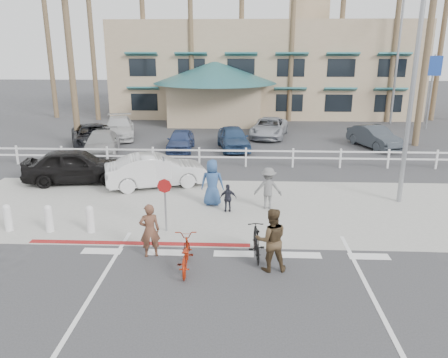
{
  "coord_description": "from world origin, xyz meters",
  "views": [
    {
      "loc": [
        0.23,
        -11.23,
        5.98
      ],
      "look_at": [
        -0.41,
        3.4,
        1.5
      ],
      "focal_mm": 35.0,
      "sensor_mm": 36.0,
      "label": 1
    }
  ],
  "objects_px": {
    "sign_post": "(165,190)",
    "bike_black": "(256,242)",
    "car_red_compact": "(76,166)",
    "bike_red": "(185,254)",
    "car_white_sedan": "(156,171)"
  },
  "relations": [
    {
      "from": "bike_black",
      "to": "car_white_sedan",
      "type": "height_order",
      "value": "car_white_sedan"
    },
    {
      "from": "car_red_compact",
      "to": "car_white_sedan",
      "type": "bearing_deg",
      "value": -106.33
    },
    {
      "from": "sign_post",
      "to": "bike_red",
      "type": "distance_m",
      "value": 2.9
    },
    {
      "from": "sign_post",
      "to": "car_white_sedan",
      "type": "relative_size",
      "value": 0.66
    },
    {
      "from": "bike_black",
      "to": "car_red_compact",
      "type": "relative_size",
      "value": 0.36
    },
    {
      "from": "bike_red",
      "to": "car_white_sedan",
      "type": "bearing_deg",
      "value": -76.92
    },
    {
      "from": "bike_red",
      "to": "car_red_compact",
      "type": "distance_m",
      "value": 9.9
    },
    {
      "from": "sign_post",
      "to": "bike_black",
      "type": "distance_m",
      "value": 3.57
    },
    {
      "from": "bike_black",
      "to": "car_white_sedan",
      "type": "xyz_separation_m",
      "value": [
        -4.23,
        6.61,
        0.23
      ]
    },
    {
      "from": "bike_black",
      "to": "car_red_compact",
      "type": "bearing_deg",
      "value": -45.24
    },
    {
      "from": "bike_red",
      "to": "car_white_sedan",
      "type": "xyz_separation_m",
      "value": [
        -2.23,
        7.42,
        0.26
      ]
    },
    {
      "from": "car_red_compact",
      "to": "bike_black",
      "type": "bearing_deg",
      "value": -140.97
    },
    {
      "from": "car_white_sedan",
      "to": "car_red_compact",
      "type": "xyz_separation_m",
      "value": [
        -3.75,
        0.45,
        0.06
      ]
    },
    {
      "from": "car_white_sedan",
      "to": "car_red_compact",
      "type": "relative_size",
      "value": 0.96
    },
    {
      "from": "bike_black",
      "to": "sign_post",
      "type": "bearing_deg",
      "value": -34.11
    }
  ]
}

